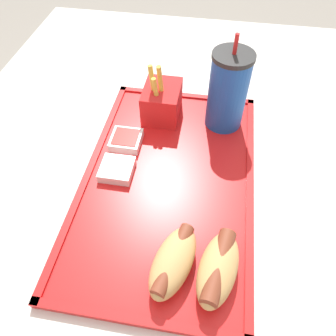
{
  "coord_description": "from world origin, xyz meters",
  "views": [
    {
      "loc": [
        0.34,
        0.02,
        1.23
      ],
      "look_at": [
        0.0,
        -0.03,
        0.81
      ],
      "focal_mm": 35.0,
      "sensor_mm": 36.0,
      "label": 1
    }
  ],
  "objects_px": {
    "soda_cup": "(228,91)",
    "fries_carton": "(162,101)",
    "hot_dog_far": "(218,268)",
    "sauce_cup_mayo": "(117,169)",
    "hot_dog_near": "(172,261)",
    "sauce_cup_ketchup": "(126,140)"
  },
  "relations": [
    {
      "from": "soda_cup",
      "to": "fries_carton",
      "type": "height_order",
      "value": "soda_cup"
    },
    {
      "from": "soda_cup",
      "to": "hot_dog_near",
      "type": "relative_size",
      "value": 1.52
    },
    {
      "from": "sauce_cup_mayo",
      "to": "hot_dog_near",
      "type": "bearing_deg",
      "value": 38.06
    },
    {
      "from": "fries_carton",
      "to": "sauce_cup_mayo",
      "type": "xyz_separation_m",
      "value": [
        0.16,
        -0.05,
        -0.03
      ]
    },
    {
      "from": "hot_dog_near",
      "to": "fries_carton",
      "type": "bearing_deg",
      "value": -167.3
    },
    {
      "from": "soda_cup",
      "to": "sauce_cup_mayo",
      "type": "distance_m",
      "value": 0.25
    },
    {
      "from": "hot_dog_far",
      "to": "sauce_cup_mayo",
      "type": "height_order",
      "value": "hot_dog_far"
    },
    {
      "from": "hot_dog_near",
      "to": "sauce_cup_ketchup",
      "type": "xyz_separation_m",
      "value": [
        -0.23,
        -0.12,
        -0.01
      ]
    },
    {
      "from": "soda_cup",
      "to": "hot_dog_near",
      "type": "xyz_separation_m",
      "value": [
        0.32,
        -0.05,
        -0.05
      ]
    },
    {
      "from": "hot_dog_near",
      "to": "sauce_cup_ketchup",
      "type": "distance_m",
      "value": 0.26
    },
    {
      "from": "soda_cup",
      "to": "sauce_cup_ketchup",
      "type": "distance_m",
      "value": 0.21
    },
    {
      "from": "hot_dog_far",
      "to": "fries_carton",
      "type": "xyz_separation_m",
      "value": [
        -0.32,
        -0.13,
        0.01
      ]
    },
    {
      "from": "fries_carton",
      "to": "sauce_cup_ketchup",
      "type": "bearing_deg",
      "value": -29.49
    },
    {
      "from": "hot_dog_far",
      "to": "sauce_cup_ketchup",
      "type": "xyz_separation_m",
      "value": [
        -0.23,
        -0.19,
        -0.01
      ]
    },
    {
      "from": "hot_dog_near",
      "to": "sauce_cup_mayo",
      "type": "bearing_deg",
      "value": -141.94
    },
    {
      "from": "hot_dog_near",
      "to": "sauce_cup_ketchup",
      "type": "bearing_deg",
      "value": -151.55
    },
    {
      "from": "soda_cup",
      "to": "sauce_cup_mayo",
      "type": "xyz_separation_m",
      "value": [
        0.16,
        -0.17,
        -0.07
      ]
    },
    {
      "from": "hot_dog_near",
      "to": "fries_carton",
      "type": "relative_size",
      "value": 1.04
    },
    {
      "from": "sauce_cup_mayo",
      "to": "fries_carton",
      "type": "bearing_deg",
      "value": 163.05
    },
    {
      "from": "fries_carton",
      "to": "sauce_cup_mayo",
      "type": "height_order",
      "value": "fries_carton"
    },
    {
      "from": "hot_dog_near",
      "to": "sauce_cup_ketchup",
      "type": "relative_size",
      "value": 2.18
    },
    {
      "from": "sauce_cup_mayo",
      "to": "sauce_cup_ketchup",
      "type": "xyz_separation_m",
      "value": [
        -0.07,
        -0.0,
        0.0
      ]
    }
  ]
}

